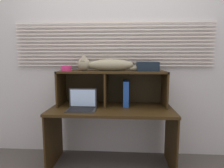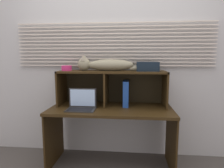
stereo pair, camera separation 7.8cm
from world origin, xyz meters
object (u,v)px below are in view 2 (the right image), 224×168
(storage_box, at_px, (148,67))
(small_basket, at_px, (67,68))
(cat, at_px, (106,65))
(binder_upright, at_px, (126,93))
(laptop, at_px, (81,105))
(book_stack, at_px, (86,101))

(storage_box, bearing_deg, small_basket, 180.00)
(cat, distance_m, small_basket, 0.48)
(cat, height_order, storage_box, cat)
(binder_upright, distance_m, small_basket, 0.77)
(cat, distance_m, binder_upright, 0.41)
(laptop, height_order, binder_upright, binder_upright)
(cat, distance_m, storage_box, 0.48)
(laptop, relative_size, binder_upright, 1.04)
(cat, xyz_separation_m, laptop, (-0.25, -0.22, -0.43))
(small_basket, bearing_deg, cat, 0.00)
(laptop, height_order, small_basket, small_basket)
(cat, distance_m, laptop, 0.55)
(book_stack, distance_m, small_basket, 0.46)
(binder_upright, xyz_separation_m, storage_box, (0.25, 0.00, 0.32))
(laptop, height_order, storage_box, storage_box)
(small_basket, distance_m, storage_box, 0.96)
(small_basket, height_order, storage_box, storage_box)
(laptop, bearing_deg, small_basket, 135.83)
(laptop, distance_m, binder_upright, 0.54)
(cat, bearing_deg, small_basket, -180.00)
(binder_upright, xyz_separation_m, book_stack, (-0.49, 0.00, -0.11))
(cat, distance_m, book_stack, 0.51)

